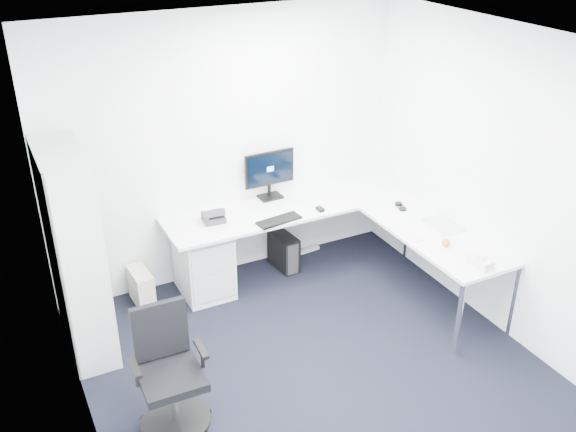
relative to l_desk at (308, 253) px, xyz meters
name	(u,v)px	position (x,y,z in m)	size (l,w,h in m)	color
ground	(330,386)	(-0.55, -1.40, -0.38)	(4.20, 4.20, 0.00)	black
ceiling	(342,53)	(-0.55, -1.40, 2.32)	(4.20, 4.20, 0.00)	white
wall_back	(226,149)	(-0.55, 0.70, 0.97)	(3.60, 0.02, 2.70)	white
wall_left	(79,307)	(-2.35, -1.40, 0.97)	(0.02, 4.20, 2.70)	white
wall_right	(521,194)	(1.25, -1.40, 0.97)	(0.02, 4.20, 2.70)	white
l_desk	(308,253)	(0.00, 0.00, 0.00)	(2.63, 1.47, 0.77)	silver
drawer_pedestal	(203,260)	(-0.97, 0.39, -0.02)	(0.47, 0.58, 0.72)	silver
bookshelf	(75,254)	(-2.17, 0.05, 0.54)	(0.36, 0.92, 1.84)	#B9BBBB
task_chair	(171,375)	(-1.80, -1.24, 0.10)	(0.54, 0.54, 0.97)	black
black_pc_tower	(284,251)	(-0.05, 0.44, -0.19)	(0.17, 0.39, 0.38)	black
beige_pc_tower	(141,287)	(-1.58, 0.47, -0.21)	(0.17, 0.37, 0.35)	beige
power_strip	(307,250)	(0.32, 0.62, -0.37)	(0.31, 0.05, 0.04)	silver
monitor	(270,175)	(-0.12, 0.61, 0.64)	(0.54, 0.17, 0.52)	black
black_keyboard	(279,220)	(-0.28, 0.09, 0.39)	(0.44, 0.16, 0.02)	black
mouse	(320,209)	(0.19, 0.11, 0.40)	(0.06, 0.09, 0.03)	black
desk_phone	(213,215)	(-0.84, 0.38, 0.45)	(0.20, 0.20, 0.14)	#2B2A2D
laptop	(445,213)	(1.08, -0.70, 0.52)	(0.38, 0.37, 0.27)	silver
white_keyboard	(406,233)	(0.67, -0.67, 0.39)	(0.11, 0.37, 0.01)	silver
headphones	(401,206)	(0.95, -0.19, 0.41)	(0.11, 0.17, 0.05)	black
orange_fruit	(446,243)	(0.84, -1.02, 0.42)	(0.07, 0.07, 0.07)	orange
tissue_box	(479,262)	(0.87, -1.42, 0.42)	(0.12, 0.22, 0.08)	silver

